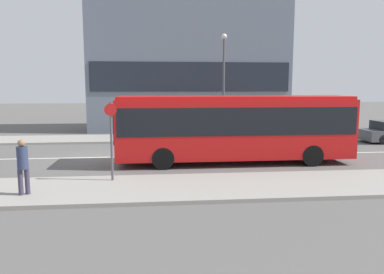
{
  "coord_description": "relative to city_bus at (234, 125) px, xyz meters",
  "views": [
    {
      "loc": [
        2.58,
        -18.93,
        3.6
      ],
      "look_at": [
        4.32,
        -1.62,
        1.2
      ],
      "focal_mm": 35.0,
      "sensor_mm": 36.0,
      "label": 1
    }
  ],
  "objects": [
    {
      "name": "parked_car_0",
      "position": [
        6.06,
        5.18,
        -1.19
      ],
      "size": [
        4.55,
        1.88,
        1.28
      ],
      "color": "#4C5156",
      "rests_on": "ground_plane"
    },
    {
      "name": "sidewalk_near",
      "position": [
        -6.25,
        -4.33,
        -1.73
      ],
      "size": [
        44.0,
        3.5,
        0.13
      ],
      "color": "gray",
      "rests_on": "ground_plane"
    },
    {
      "name": "city_bus",
      "position": [
        0.0,
        0.0,
        0.0
      ],
      "size": [
        10.82,
        2.55,
        3.12
      ],
      "rotation": [
        0.0,
        0.0,
        0.02
      ],
      "color": "red",
      "rests_on": "ground_plane"
    },
    {
      "name": "pedestrian_near_stop",
      "position": [
        -7.86,
        -4.9,
        -0.65
      ],
      "size": [
        0.34,
        0.34,
        1.79
      ],
      "rotation": [
        0.0,
        0.0,
        3.58
      ],
      "color": "#383347",
      "rests_on": "sidewalk_near"
    },
    {
      "name": "sidewalk_far",
      "position": [
        -6.25,
        8.17,
        -1.73
      ],
      "size": [
        44.0,
        3.5,
        0.13
      ],
      "color": "gray",
      "rests_on": "ground_plane"
    },
    {
      "name": "street_lamp",
      "position": [
        0.8,
        7.04,
        2.45
      ],
      "size": [
        0.36,
        0.36,
        6.74
      ],
      "color": "#4C4C51",
      "rests_on": "sidewalk_far"
    },
    {
      "name": "apartment_block_left_tower",
      "position": [
        -0.86,
        14.07,
        5.93
      ],
      "size": [
        15.74,
        5.4,
        15.48
      ],
      "color": "slate",
      "rests_on": "ground_plane"
    },
    {
      "name": "lane_centerline",
      "position": [
        -6.25,
        1.92,
        -1.8
      ],
      "size": [
        41.8,
        0.16,
        0.01
      ],
      "color": "silver",
      "rests_on": "ground_plane"
    },
    {
      "name": "ground_plane",
      "position": [
        -6.25,
        1.92,
        -1.8
      ],
      "size": [
        120.0,
        120.0,
        0.0
      ],
      "primitive_type": "plane",
      "color": "#595654"
    },
    {
      "name": "bus_stop_sign",
      "position": [
        -5.25,
        -3.31,
        0.0
      ],
      "size": [
        0.44,
        0.12,
        2.88
      ],
      "color": "#4C4C51",
      "rests_on": "sidewalk_near"
    }
  ]
}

